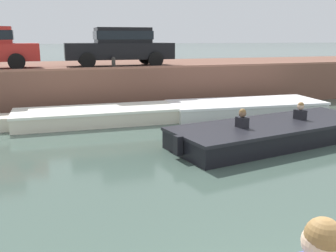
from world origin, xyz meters
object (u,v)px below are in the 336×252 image
mooring_bollard_mid (114,62)px  boat_moored_east_white (238,108)px  boat_moored_central_cream (90,116)px  car_centre_black (120,45)px  motorboat_passing (283,131)px

mooring_bollard_mid → boat_moored_east_white: bearing=-27.9°
boat_moored_central_cream → boat_moored_east_white: size_ratio=0.96×
boat_moored_east_white → car_centre_black: car_centre_black is taller
motorboat_passing → mooring_bollard_mid: bearing=122.1°
boat_moored_east_white → motorboat_passing: bearing=-98.9°
boat_moored_central_cream → mooring_bollard_mid: bearing=58.5°
boat_moored_east_white → car_centre_black: 5.49m
motorboat_passing → mooring_bollard_mid: size_ratio=16.31×
boat_moored_central_cream → car_centre_black: size_ratio=1.49×
car_centre_black → mooring_bollard_mid: car_centre_black is taller
car_centre_black → boat_moored_east_white: bearing=-43.7°
mooring_bollard_mid → motorboat_passing: bearing=-57.9°
car_centre_black → mooring_bollard_mid: 1.50m
boat_moored_east_white → mooring_bollard_mid: 4.96m
motorboat_passing → mooring_bollard_mid: 6.95m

